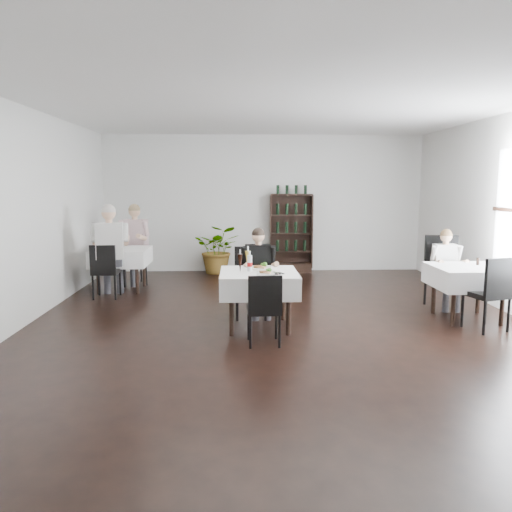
% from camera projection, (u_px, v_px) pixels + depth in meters
% --- Properties ---
extents(room_shell, '(9.00, 9.00, 9.00)m').
position_uv_depth(room_shell, '(282.00, 217.00, 6.58)').
color(room_shell, black).
rests_on(room_shell, ground).
extents(wine_shelf, '(0.90, 0.28, 1.75)m').
position_uv_depth(wine_shelf, '(291.00, 234.00, 10.96)').
color(wine_shelf, black).
rests_on(wine_shelf, ground).
extents(main_table, '(1.03, 1.03, 0.77)m').
position_uv_depth(main_table, '(259.00, 283.00, 6.69)').
color(main_table, black).
rests_on(main_table, ground).
extents(left_table, '(0.98, 0.98, 0.77)m').
position_uv_depth(left_table, '(121.00, 257.00, 9.08)').
color(left_table, black).
rests_on(left_table, ground).
extents(right_table, '(0.98, 0.98, 0.77)m').
position_uv_depth(right_table, '(468.00, 277.00, 7.10)').
color(right_table, black).
rests_on(right_table, ground).
extents(potted_tree, '(1.02, 0.91, 1.06)m').
position_uv_depth(potted_tree, '(218.00, 249.00, 10.82)').
color(potted_tree, '#26541C').
rests_on(potted_tree, ground).
extents(main_chair_far, '(0.47, 0.48, 1.02)m').
position_uv_depth(main_chair_far, '(251.00, 277.00, 7.31)').
color(main_chair_far, black).
rests_on(main_chair_far, ground).
extents(main_chair_near, '(0.41, 0.42, 0.88)m').
position_uv_depth(main_chair_near, '(264.00, 305.00, 5.95)').
color(main_chair_near, black).
rests_on(main_chair_near, ground).
extents(left_chair_far, '(0.63, 0.64, 1.05)m').
position_uv_depth(left_chair_far, '(131.00, 253.00, 9.67)').
color(left_chair_far, black).
rests_on(left_chair_far, ground).
extents(left_chair_near, '(0.43, 0.43, 0.93)m').
position_uv_depth(left_chair_near, '(105.00, 268.00, 8.41)').
color(left_chair_near, black).
rests_on(left_chair_near, ground).
extents(right_chair_far, '(0.57, 0.57, 1.13)m').
position_uv_depth(right_chair_far, '(443.00, 267.00, 7.84)').
color(right_chair_far, black).
rests_on(right_chair_far, ground).
extents(right_chair_near, '(0.57, 0.57, 1.00)m').
position_uv_depth(right_chair_near, '(492.00, 289.00, 6.52)').
color(right_chair_near, black).
rests_on(right_chair_near, ground).
extents(diner_main, '(0.52, 0.53, 1.30)m').
position_uv_depth(diner_main, '(259.00, 265.00, 7.28)').
color(diner_main, '#44444C').
rests_on(diner_main, ground).
extents(diner_left_far, '(0.64, 0.67, 1.55)m').
position_uv_depth(diner_left_far, '(134.00, 238.00, 9.67)').
color(diner_left_far, '#44444C').
rests_on(diner_left_far, ground).
extents(diner_left_near, '(0.64, 0.67, 1.60)m').
position_uv_depth(diner_left_near, '(110.00, 244.00, 8.47)').
color(diner_left_near, '#44444C').
rests_on(diner_left_near, ground).
extents(diner_right_far, '(0.47, 0.47, 1.24)m').
position_uv_depth(diner_right_far, '(446.00, 263.00, 7.73)').
color(diner_right_far, '#44444C').
rests_on(diner_right_far, ground).
extents(plate_far, '(0.32, 0.32, 0.09)m').
position_uv_depth(plate_far, '(261.00, 267.00, 6.89)').
color(plate_far, white).
rests_on(plate_far, main_table).
extents(plate_near, '(0.24, 0.24, 0.07)m').
position_uv_depth(plate_near, '(266.00, 273.00, 6.51)').
color(plate_near, white).
rests_on(plate_near, main_table).
extents(pilsner_dark, '(0.07, 0.07, 0.31)m').
position_uv_depth(pilsner_dark, '(240.00, 263.00, 6.59)').
color(pilsner_dark, black).
rests_on(pilsner_dark, main_table).
extents(pilsner_lager, '(0.08, 0.08, 0.33)m').
position_uv_depth(pilsner_lager, '(248.00, 260.00, 6.77)').
color(pilsner_lager, gold).
rests_on(pilsner_lager, main_table).
extents(coke_bottle, '(0.07, 0.07, 0.27)m').
position_uv_depth(coke_bottle, '(250.00, 263.00, 6.69)').
color(coke_bottle, silver).
rests_on(coke_bottle, main_table).
extents(napkin_cutlery, '(0.21, 0.19, 0.02)m').
position_uv_depth(napkin_cutlery, '(276.00, 273.00, 6.51)').
color(napkin_cutlery, black).
rests_on(napkin_cutlery, main_table).
extents(pepper_mill, '(0.06, 0.06, 0.11)m').
position_uv_depth(pepper_mill, '(478.00, 261.00, 7.21)').
color(pepper_mill, black).
rests_on(pepper_mill, right_table).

